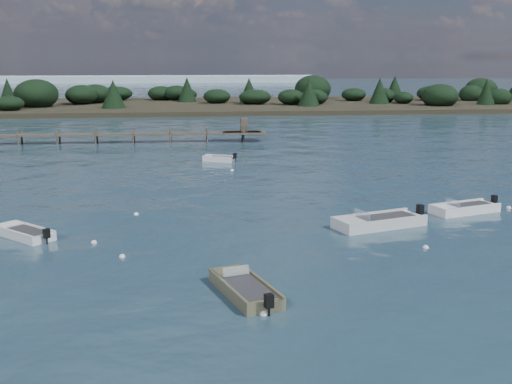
{
  "coord_description": "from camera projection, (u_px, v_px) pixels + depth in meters",
  "views": [
    {
      "loc": [
        -3.11,
        -27.4,
        9.81
      ],
      "look_at": [
        1.57,
        14.0,
        1.0
      ],
      "focal_mm": 45.0,
      "sensor_mm": 36.0,
      "label": 1
    }
  ],
  "objects": [
    {
      "name": "jetty",
      "position": [
        20.0,
        136.0,
        73.07
      ],
      "size": [
        64.5,
        3.2,
        3.4
      ],
      "color": "#463E33",
      "rests_on": "ground"
    },
    {
      "name": "buoy_extra_a",
      "position": [
        136.0,
        215.0,
        40.61
      ],
      "size": [
        0.32,
        0.32,
        0.32
      ],
      "primitive_type": "sphere",
      "color": "silver",
      "rests_on": "ground"
    },
    {
      "name": "buoy_extra_b",
      "position": [
        122.0,
        257.0,
        32.02
      ],
      "size": [
        0.32,
        0.32,
        0.32
      ],
      "primitive_type": "sphere",
      "color": "silver",
      "rests_on": "ground"
    },
    {
      "name": "buoy_e",
      "position": [
        232.0,
        171.0,
        56.29
      ],
      "size": [
        0.32,
        0.32,
        0.32
      ],
      "primitive_type": "sphere",
      "color": "silver",
      "rests_on": "ground"
    },
    {
      "name": "dinghy_mid_white_a",
      "position": [
        379.0,
        224.0,
        37.75
      ],
      "size": [
        5.95,
        3.65,
        1.37
      ],
      "color": "#AFB4B6",
      "rests_on": "ground"
    },
    {
      "name": "buoy_d",
      "position": [
        509.0,
        208.0,
        42.38
      ],
      "size": [
        0.32,
        0.32,
        0.32
      ],
      "primitive_type": "sphere",
      "color": "silver",
      "rests_on": "ground"
    },
    {
      "name": "buoy_c",
      "position": [
        94.0,
        243.0,
        34.44
      ],
      "size": [
        0.32,
        0.32,
        0.32
      ],
      "primitive_type": "sphere",
      "color": "silver",
      "rests_on": "ground"
    },
    {
      "name": "dinghy_mid_white_b",
      "position": [
        464.0,
        210.0,
        41.18
      ],
      "size": [
        4.94,
        2.98,
        1.21
      ],
      "color": "silver",
      "rests_on": "ground"
    },
    {
      "name": "ground",
      "position": [
        207.0,
        130.0,
        87.34
      ],
      "size": [
        400.0,
        400.0,
        0.0
      ],
      "primitive_type": "plane",
      "color": "#182C38",
      "rests_on": "ground"
    },
    {
      "name": "tender_far_white",
      "position": [
        219.0,
        160.0,
        61.3
      ],
      "size": [
        3.26,
        2.31,
        1.12
      ],
      "color": "silver",
      "rests_on": "ground"
    },
    {
      "name": "dinghy_mid_grey",
      "position": [
        24.0,
        235.0,
        35.54
      ],
      "size": [
        3.84,
        3.81,
        1.08
      ],
      "color": "silver",
      "rests_on": "ground"
    },
    {
      "name": "buoy_b",
      "position": [
        426.0,
        248.0,
        33.56
      ],
      "size": [
        0.32,
        0.32,
        0.32
      ],
      "primitive_type": "sphere",
      "color": "silver",
      "rests_on": "ground"
    },
    {
      "name": "dinghy_near_olive",
      "position": [
        245.0,
        291.0,
        26.97
      ],
      "size": [
        2.89,
        4.94,
        1.19
      ],
      "color": "#666244",
      "rests_on": "ground"
    },
    {
      "name": "buoy_a",
      "position": [
        264.0,
        315.0,
        24.87
      ],
      "size": [
        0.32,
        0.32,
        0.32
      ],
      "primitive_type": "sphere",
      "color": "silver",
      "rests_on": "ground"
    },
    {
      "name": "far_headland",
      "position": [
        324.0,
        97.0,
        128.57
      ],
      "size": [
        190.0,
        40.0,
        5.8
      ],
      "color": "black",
      "rests_on": "ground"
    }
  ]
}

